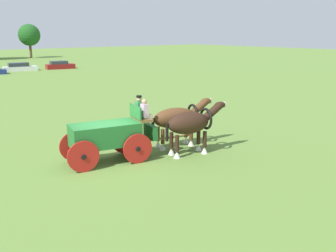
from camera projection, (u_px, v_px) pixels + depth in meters
name	position (u px, v px, depth m)	size (l,w,h in m)	color
ground_plane	(106.00, 162.00, 15.89)	(220.00, 220.00, 0.00)	olive
show_wagon	(109.00, 135.00, 15.69)	(5.85, 2.37, 2.68)	#236B2D
draft_horse_near	(177.00, 119.00, 17.76)	(3.18, 1.42, 2.23)	brown
draft_horse_off	(191.00, 124.00, 16.63)	(3.03, 1.41, 2.27)	#331E14
parked_vehicle_e	(20.00, 67.00, 52.79)	(4.76, 2.56, 1.15)	white
parked_vehicle_f	(60.00, 65.00, 55.79)	(4.36, 2.50, 1.17)	maroon
tree_f	(29.00, 35.00, 78.32)	(4.50, 4.50, 6.98)	brown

